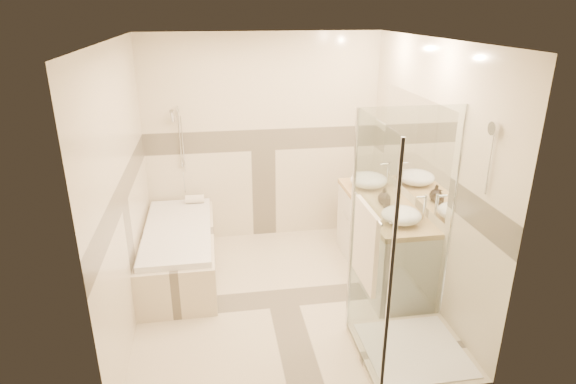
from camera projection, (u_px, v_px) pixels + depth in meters
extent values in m
cube|color=#C2B59B|center=(282.00, 298.00, 4.86)|extent=(2.80, 3.00, 0.01)
cube|color=silver|center=(281.00, 39.00, 3.96)|extent=(2.80, 3.00, 0.01)
cube|color=beige|center=(263.00, 140.00, 5.80)|extent=(2.80, 0.01, 2.50)
cube|color=beige|center=(317.00, 263.00, 3.02)|extent=(2.80, 0.01, 2.50)
cube|color=beige|center=(123.00, 191.00, 4.20)|extent=(0.01, 3.00, 2.50)
cube|color=beige|center=(426.00, 174.00, 4.62)|extent=(0.01, 3.00, 2.50)
cube|color=white|center=(414.00, 146.00, 4.82)|extent=(0.01, 1.60, 1.00)
cylinder|color=silver|center=(180.00, 136.00, 5.58)|extent=(0.02, 0.02, 0.70)
cube|color=beige|center=(180.00, 254.00, 5.21)|extent=(0.75, 1.70, 0.50)
cube|color=white|center=(178.00, 230.00, 5.11)|extent=(0.69, 1.60, 0.06)
ellipsoid|color=white|center=(178.00, 235.00, 5.13)|extent=(0.56, 1.40, 0.16)
cube|color=silver|center=(381.00, 241.00, 5.16)|extent=(0.55, 1.60, 0.80)
cylinder|color=silver|center=(368.00, 248.00, 4.70)|extent=(0.01, 0.24, 0.01)
cylinder|color=silver|center=(346.00, 215.00, 5.43)|extent=(0.01, 0.24, 0.01)
cube|color=tan|center=(384.00, 205.00, 5.01)|extent=(0.57, 1.62, 0.05)
cube|color=beige|center=(413.00, 354.00, 4.02)|extent=(0.90, 0.90, 0.08)
cube|color=white|center=(414.00, 349.00, 4.01)|extent=(0.80, 0.80, 0.01)
cube|color=white|center=(370.00, 252.00, 3.60)|extent=(0.01, 0.90, 2.00)
cube|color=white|center=(403.00, 223.00, 4.07)|extent=(0.90, 0.01, 2.00)
cylinder|color=silver|center=(390.00, 284.00, 3.18)|extent=(0.03, 0.03, 2.00)
cylinder|color=silver|center=(352.00, 227.00, 4.01)|extent=(0.03, 0.03, 2.00)
cylinder|color=silver|center=(452.00, 219.00, 4.14)|extent=(0.03, 0.03, 2.00)
cylinder|color=silver|center=(493.00, 128.00, 3.40)|extent=(0.03, 0.10, 0.10)
cylinder|color=silver|center=(368.00, 208.00, 3.46)|extent=(0.02, 0.60, 0.02)
cube|color=white|center=(365.00, 245.00, 3.57)|extent=(0.04, 0.48, 0.62)
ellipsoid|color=white|center=(369.00, 180.00, 5.40)|extent=(0.41, 0.41, 0.16)
ellipsoid|color=white|center=(401.00, 215.00, 4.51)|extent=(0.38, 0.38, 0.15)
cylinder|color=silver|center=(388.00, 174.00, 5.41)|extent=(0.03, 0.03, 0.28)
cylinder|color=silver|center=(385.00, 164.00, 5.36)|extent=(0.10, 0.02, 0.02)
cylinder|color=silver|center=(425.00, 208.00, 4.52)|extent=(0.03, 0.03, 0.26)
cylinder|color=silver|center=(421.00, 197.00, 4.47)|extent=(0.09, 0.02, 0.02)
imported|color=black|center=(387.00, 200.00, 4.86)|extent=(0.09, 0.09, 0.15)
imported|color=black|center=(384.00, 196.00, 4.93)|extent=(0.14, 0.14, 0.17)
cube|color=white|center=(363.00, 178.00, 5.59)|extent=(0.18, 0.27, 0.08)
cylinder|color=white|center=(195.00, 199.00, 5.73)|extent=(0.22, 0.10, 0.10)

